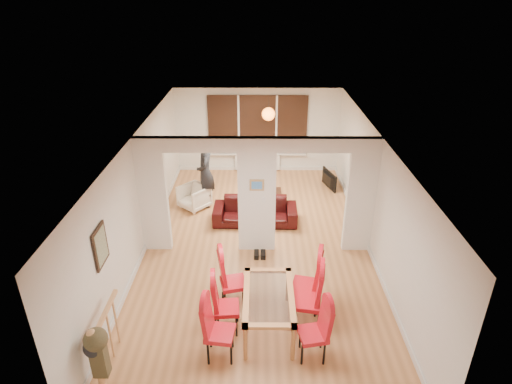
{
  "coord_description": "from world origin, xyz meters",
  "views": [
    {
      "loc": [
        0.04,
        -8.1,
        5.34
      ],
      "look_at": [
        -0.02,
        0.6,
        1.1
      ],
      "focal_mm": 30.0,
      "sensor_mm": 36.0,
      "label": 1
    }
  ],
  "objects_px": {
    "dining_table": "(268,311)",
    "dining_chair_rc": "(306,282)",
    "dining_chair_la": "(220,329)",
    "sofa": "(255,211)",
    "television": "(326,180)",
    "dining_chair_lb": "(226,304)",
    "bottle": "(272,186)",
    "dining_chair_rb": "(307,297)",
    "person": "(206,173)",
    "dining_chair_ra": "(313,330)",
    "bowl": "(263,191)",
    "coffee_table": "(264,194)",
    "dining_chair_lc": "(233,279)",
    "armchair": "(194,197)"
  },
  "relations": [
    {
      "from": "dining_chair_ra",
      "to": "coffee_table",
      "type": "distance_m",
      "value": 5.66
    },
    {
      "from": "bottle",
      "to": "person",
      "type": "bearing_deg",
      "value": -166.64
    },
    {
      "from": "sofa",
      "to": "bottle",
      "type": "distance_m",
      "value": 1.42
    },
    {
      "from": "dining_chair_lc",
      "to": "dining_chair_ra",
      "type": "bearing_deg",
      "value": -57.01
    },
    {
      "from": "person",
      "to": "bottle",
      "type": "relative_size",
      "value": 6.39
    },
    {
      "from": "coffee_table",
      "to": "person",
      "type": "bearing_deg",
      "value": -165.07
    },
    {
      "from": "person",
      "to": "dining_chair_lb",
      "type": "bearing_deg",
      "value": 5.11
    },
    {
      "from": "dining_chair_lb",
      "to": "dining_chair_rb",
      "type": "height_order",
      "value": "dining_chair_rb"
    },
    {
      "from": "bottle",
      "to": "dining_chair_rb",
      "type": "bearing_deg",
      "value": -84.74
    },
    {
      "from": "dining_chair_ra",
      "to": "sofa",
      "type": "relative_size",
      "value": 0.51
    },
    {
      "from": "dining_chair_rc",
      "to": "person",
      "type": "relative_size",
      "value": 0.62
    },
    {
      "from": "television",
      "to": "dining_chair_rc",
      "type": "bearing_deg",
      "value": 150.88
    },
    {
      "from": "dining_chair_rc",
      "to": "dining_chair_la",
      "type": "bearing_deg",
      "value": -127.83
    },
    {
      "from": "dining_chair_rb",
      "to": "person",
      "type": "height_order",
      "value": "person"
    },
    {
      "from": "dining_chair_la",
      "to": "television",
      "type": "relative_size",
      "value": 1.26
    },
    {
      "from": "sofa",
      "to": "television",
      "type": "height_order",
      "value": "sofa"
    },
    {
      "from": "dining_chair_ra",
      "to": "bowl",
      "type": "relative_size",
      "value": 4.89
    },
    {
      "from": "person",
      "to": "dining_chair_rc",
      "type": "bearing_deg",
      "value": 23.4
    },
    {
      "from": "dining_chair_la",
      "to": "bowl",
      "type": "relative_size",
      "value": 5.06
    },
    {
      "from": "dining_chair_la",
      "to": "person",
      "type": "height_order",
      "value": "person"
    },
    {
      "from": "dining_table",
      "to": "dining_chair_la",
      "type": "height_order",
      "value": "dining_chair_la"
    },
    {
      "from": "dining_chair_lc",
      "to": "dining_chair_ra",
      "type": "relative_size",
      "value": 1.06
    },
    {
      "from": "dining_chair_rc",
      "to": "television",
      "type": "distance_m",
      "value": 5.27
    },
    {
      "from": "dining_chair_rb",
      "to": "sofa",
      "type": "bearing_deg",
      "value": 114.1
    },
    {
      "from": "bowl",
      "to": "sofa",
      "type": "bearing_deg",
      "value": -99.07
    },
    {
      "from": "dining_chair_rc",
      "to": "bottle",
      "type": "xyz_separation_m",
      "value": [
        -0.48,
        4.47,
        -0.22
      ]
    },
    {
      "from": "dining_chair_lc",
      "to": "bowl",
      "type": "bearing_deg",
      "value": 68.84
    },
    {
      "from": "person",
      "to": "dining_table",
      "type": "bearing_deg",
      "value": 13.47
    },
    {
      "from": "dining_chair_lb",
      "to": "dining_chair_ra",
      "type": "relative_size",
      "value": 1.01
    },
    {
      "from": "bowl",
      "to": "coffee_table",
      "type": "bearing_deg",
      "value": 66.02
    },
    {
      "from": "dining_chair_la",
      "to": "bottle",
      "type": "bearing_deg",
      "value": 88.02
    },
    {
      "from": "armchair",
      "to": "bottle",
      "type": "distance_m",
      "value": 2.14
    },
    {
      "from": "dining_chair_rb",
      "to": "coffee_table",
      "type": "xyz_separation_m",
      "value": [
        -0.66,
        4.9,
        -0.48
      ]
    },
    {
      "from": "armchair",
      "to": "dining_table",
      "type": "bearing_deg",
      "value": -25.97
    },
    {
      "from": "bottle",
      "to": "dining_table",
      "type": "bearing_deg",
      "value": -92.18
    },
    {
      "from": "dining_table",
      "to": "dining_chair_lb",
      "type": "xyz_separation_m",
      "value": [
        -0.71,
        -0.04,
        0.18
      ]
    },
    {
      "from": "dining_chair_rb",
      "to": "person",
      "type": "relative_size",
      "value": 0.63
    },
    {
      "from": "dining_table",
      "to": "dining_chair_rc",
      "type": "xyz_separation_m",
      "value": [
        0.67,
        0.5,
        0.23
      ]
    },
    {
      "from": "television",
      "to": "bottle",
      "type": "bearing_deg",
      "value": 95.65
    },
    {
      "from": "sofa",
      "to": "bowl",
      "type": "xyz_separation_m",
      "value": [
        0.2,
        1.25,
        -0.06
      ]
    },
    {
      "from": "dining_chair_la",
      "to": "bowl",
      "type": "bearing_deg",
      "value": 90.38
    },
    {
      "from": "dining_chair_lc",
      "to": "dining_chair_ra",
      "type": "distance_m",
      "value": 1.79
    },
    {
      "from": "dining_chair_rb",
      "to": "television",
      "type": "height_order",
      "value": "dining_chair_rb"
    },
    {
      "from": "sofa",
      "to": "person",
      "type": "height_order",
      "value": "person"
    },
    {
      "from": "dining_chair_la",
      "to": "sofa",
      "type": "relative_size",
      "value": 0.53
    },
    {
      "from": "coffee_table",
      "to": "bottle",
      "type": "relative_size",
      "value": 3.21
    },
    {
      "from": "television",
      "to": "dining_chair_lb",
      "type": "bearing_deg",
      "value": 139.45
    },
    {
      "from": "dining_chair_lb",
      "to": "dining_chair_ra",
      "type": "height_order",
      "value": "dining_chair_lb"
    },
    {
      "from": "dining_chair_rc",
      "to": "armchair",
      "type": "distance_m",
      "value": 4.64
    },
    {
      "from": "dining_chair_ra",
      "to": "armchair",
      "type": "height_order",
      "value": "dining_chair_ra"
    }
  ]
}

